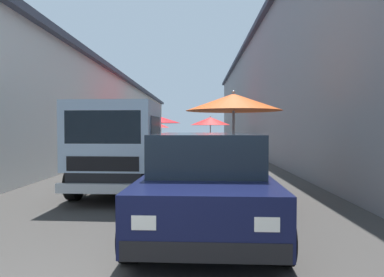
# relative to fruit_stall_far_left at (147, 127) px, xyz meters

# --- Properties ---
(ground) EXTENTS (90.00, 90.00, 0.00)m
(ground) POSITION_rel_fruit_stall_far_left_xyz_m (-0.45, -1.67, -1.56)
(ground) COLOR #3D3A38
(building_left_whitewash) EXTENTS (49.80, 7.50, 4.71)m
(building_left_whitewash) POSITION_rel_fruit_stall_far_left_xyz_m (1.80, 5.71, 0.80)
(building_left_whitewash) COLOR silver
(building_left_whitewash) RESTS_ON ground
(building_right_concrete) EXTENTS (49.80, 7.50, 7.06)m
(building_right_concrete) POSITION_rel_fruit_stall_far_left_xyz_m (1.80, -9.05, 1.98)
(building_right_concrete) COLOR gray
(building_right_concrete) RESTS_ON ground
(fruit_stall_far_left) EXTENTS (2.14, 2.14, 2.09)m
(fruit_stall_far_left) POSITION_rel_fruit_stall_far_left_xyz_m (0.00, 0.00, 0.00)
(fruit_stall_far_left) COLOR #9E9EA3
(fruit_stall_far_left) RESTS_ON ground
(fruit_stall_mid_lane) EXTENTS (2.76, 2.76, 2.31)m
(fruit_stall_mid_lane) POSITION_rel_fruit_stall_far_left_xyz_m (2.91, -0.06, 0.28)
(fruit_stall_mid_lane) COLOR #9E9EA3
(fruit_stall_mid_lane) RESTS_ON ground
(fruit_stall_far_right) EXTENTS (2.16, 2.16, 2.38)m
(fruit_stall_far_right) POSITION_rel_fruit_stall_far_left_xyz_m (-8.06, -3.21, 0.26)
(fruit_stall_far_right) COLOR #9E9EA3
(fruit_stall_far_right) RESTS_ON ground
(fruit_stall_near_left) EXTENTS (2.34, 2.34, 2.25)m
(fruit_stall_near_left) POSITION_rel_fruit_stall_far_left_xyz_m (4.31, -3.10, 0.11)
(fruit_stall_near_left) COLOR #9E9EA3
(fruit_stall_near_left) RESTS_ON ground
(hatchback_car) EXTENTS (3.96, 2.02, 1.45)m
(hatchback_car) POSITION_rel_fruit_stall_far_left_xyz_m (-10.47, -2.53, -0.82)
(hatchback_car) COLOR #0F1438
(hatchback_car) RESTS_ON ground
(delivery_truck) EXTENTS (4.99, 2.14, 2.08)m
(delivery_truck) POSITION_rel_fruit_stall_far_left_xyz_m (-7.85, -0.66, -0.52)
(delivery_truck) COLOR black
(delivery_truck) RESTS_ON ground
(vendor_by_crates) EXTENTS (0.64, 0.25, 1.60)m
(vendor_by_crates) POSITION_rel_fruit_stall_far_left_xyz_m (3.11, 1.56, -0.64)
(vendor_by_crates) COLOR navy
(vendor_by_crates) RESTS_ON ground
(parked_scooter) EXTENTS (1.66, 0.60, 1.14)m
(parked_scooter) POSITION_rel_fruit_stall_far_left_xyz_m (-4.12, -4.00, -1.11)
(parked_scooter) COLOR black
(parked_scooter) RESTS_ON ground
(plastic_stool) EXTENTS (0.30, 0.30, 0.43)m
(plastic_stool) POSITION_rel_fruit_stall_far_left_xyz_m (-1.44, 0.13, -1.23)
(plastic_stool) COLOR #1E8C3F
(plastic_stool) RESTS_ON ground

